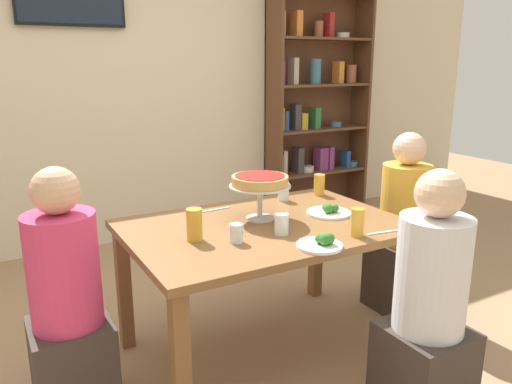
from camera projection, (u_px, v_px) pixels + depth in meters
ground_plane at (265, 350)px, 2.79m from camera, size 12.00×12.00×0.00m
rear_partition at (135, 81)px, 4.28m from camera, size 8.00×0.12×2.80m
dining_table at (265, 241)px, 2.62m from camera, size 1.42×0.97×0.74m
bookshelf at (315, 107)px, 5.05m from camera, size 1.10×0.30×2.21m
diner_head_west at (68, 314)px, 2.18m from camera, size 0.34×0.34×1.15m
diner_near_right at (428, 319)px, 2.13m from camera, size 0.34×0.34×1.15m
diner_head_east at (402, 236)px, 3.15m from camera, size 0.34×0.34×1.15m
deep_dish_pizza_stand at (260, 183)px, 2.63m from camera, size 0.33×0.33×0.24m
salad_plate_near_diner at (329, 211)px, 2.76m from camera, size 0.25×0.25×0.07m
salad_plate_far_diner at (322, 243)px, 2.27m from camera, size 0.21×0.21×0.07m
beer_glass_amber_tall at (319, 185)px, 3.15m from camera, size 0.07×0.07×0.13m
beer_glass_amber_short at (357, 222)px, 2.41m from camera, size 0.07×0.07×0.14m
beer_glass_amber_spare at (194, 225)px, 2.34m from camera, size 0.08×0.08×0.15m
water_glass_clear_near at (281, 224)px, 2.43m from camera, size 0.07×0.07×0.10m
water_glass_clear_far at (283, 191)px, 3.03m from camera, size 0.07×0.07×0.11m
water_glass_clear_spare at (236, 233)px, 2.33m from camera, size 0.06×0.06×0.09m
cutlery_fork_near at (382, 232)px, 2.46m from camera, size 0.18×0.04×0.00m
cutlery_knife_near at (216, 209)px, 2.84m from camera, size 0.18×0.03×0.00m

